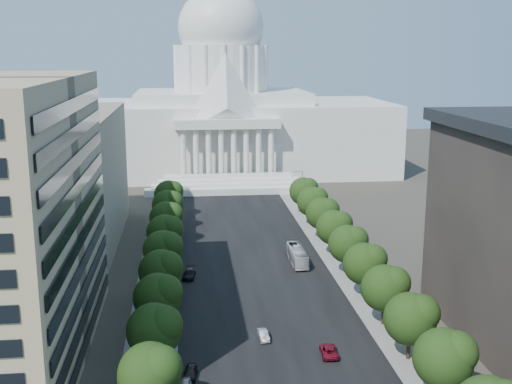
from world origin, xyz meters
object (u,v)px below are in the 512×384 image
object	(u,v)px
car_red	(329,351)
car_dark_b	(189,274)
car_silver	(263,335)
city_bus	(297,255)
car_dark_a	(190,373)

from	to	relation	value
car_red	car_dark_b	world-z (taller)	car_dark_b
car_silver	car_red	distance (m)	10.86
car_red	city_bus	xyz separation A→B (m)	(2.51, 41.25, 0.97)
car_dark_a	car_red	distance (m)	20.55
car_silver	car_red	bearing A→B (deg)	-39.11
car_silver	car_dark_b	distance (m)	30.58
car_red	car_dark_b	bearing A→B (deg)	-56.44
car_dark_a	car_silver	xyz separation A→B (m)	(11.26, 10.62, -0.07)
car_silver	city_bus	size ratio (longest dim) A/B	0.33
car_dark_a	car_dark_b	world-z (taller)	car_dark_b
car_red	city_bus	size ratio (longest dim) A/B	0.42
car_dark_a	car_dark_b	size ratio (longest dim) A/B	0.77
car_dark_a	car_dark_b	bearing A→B (deg)	97.80
car_dark_a	city_bus	bearing A→B (deg)	71.61
car_silver	car_dark_b	bearing A→B (deg)	107.80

